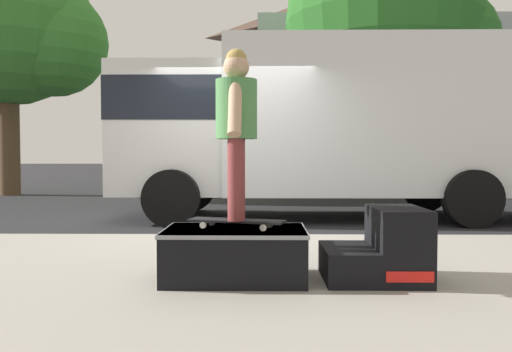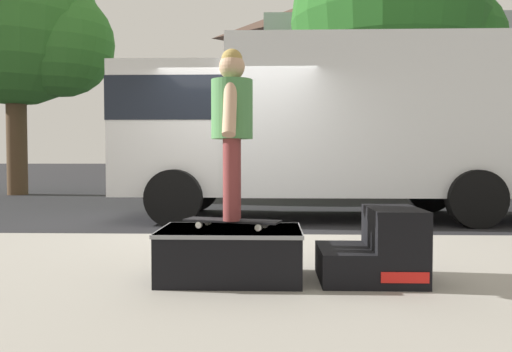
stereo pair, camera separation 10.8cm
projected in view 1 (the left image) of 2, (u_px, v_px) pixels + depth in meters
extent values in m
plane|color=black|center=(230.00, 237.00, 6.89)|extent=(140.00, 140.00, 0.00)
cube|color=gray|center=(205.00, 292.00, 3.89)|extent=(50.00, 5.00, 0.12)
cube|color=black|center=(235.00, 254.00, 4.04)|extent=(1.11, 0.72, 0.41)
cube|color=gray|center=(235.00, 230.00, 4.03)|extent=(1.13, 0.74, 0.03)
cube|color=black|center=(348.00, 263.00, 4.03)|extent=(0.40, 0.68, 0.26)
cube|color=black|center=(398.00, 244.00, 4.02)|extent=(0.40, 0.68, 0.58)
cube|color=red|center=(410.00, 277.00, 3.68)|extent=(0.35, 0.01, 0.08)
cube|color=black|center=(237.00, 221.00, 4.06)|extent=(0.80, 0.41, 0.02)
cylinder|color=silver|center=(270.00, 225.00, 4.07)|extent=(0.06, 0.04, 0.05)
cylinder|color=silver|center=(263.00, 228.00, 3.90)|extent=(0.06, 0.04, 0.05)
cylinder|color=silver|center=(212.00, 222.00, 4.21)|extent=(0.06, 0.04, 0.05)
cylinder|color=silver|center=(203.00, 225.00, 4.04)|extent=(0.06, 0.04, 0.05)
cylinder|color=brown|center=(237.00, 179.00, 4.12)|extent=(0.13, 0.13, 0.65)
cylinder|color=brown|center=(236.00, 180.00, 3.96)|extent=(0.13, 0.13, 0.65)
cylinder|color=#4C8C4C|center=(236.00, 109.00, 4.02)|extent=(0.33, 0.33, 0.47)
cylinder|color=tan|center=(238.00, 113.00, 4.23)|extent=(0.10, 0.29, 0.44)
cylinder|color=tan|center=(235.00, 109.00, 3.82)|extent=(0.10, 0.29, 0.44)
sphere|color=tan|center=(236.00, 67.00, 4.01)|extent=(0.21, 0.21, 0.21)
sphere|color=tan|center=(236.00, 59.00, 4.01)|extent=(0.17, 0.17, 0.17)
cube|color=white|center=(368.00, 120.00, 8.99)|extent=(5.00, 2.35, 2.60)
cube|color=white|center=(174.00, 131.00, 9.05)|extent=(1.90, 2.16, 2.20)
cube|color=black|center=(174.00, 104.00, 9.03)|extent=(1.92, 2.19, 0.70)
cylinder|color=black|center=(171.00, 198.00, 7.91)|extent=(0.90, 0.28, 0.90)
cylinder|color=black|center=(192.00, 189.00, 10.26)|extent=(0.90, 0.28, 0.90)
cylinder|color=black|center=(473.00, 198.00, 7.85)|extent=(0.90, 0.28, 0.90)
cylinder|color=black|center=(424.00, 189.00, 10.20)|extent=(0.90, 0.28, 0.90)
cylinder|color=brown|center=(9.00, 136.00, 14.41)|extent=(0.56, 0.56, 3.38)
sphere|color=#387A2D|center=(7.00, 22.00, 14.29)|extent=(4.69, 4.69, 4.69)
sphere|color=#387A2D|center=(53.00, 42.00, 14.29)|extent=(3.05, 3.05, 3.05)
cylinder|color=brown|center=(380.00, 141.00, 14.13)|extent=(0.56, 0.56, 3.06)
sphere|color=#286623|center=(382.00, 23.00, 14.00)|extent=(5.32, 5.32, 5.32)
sphere|color=#286623|center=(434.00, 47.00, 14.01)|extent=(3.46, 3.46, 3.46)
cube|color=silver|center=(367.00, 111.00, 21.00)|extent=(9.00, 7.50, 6.00)
cube|color=#B2ADA3|center=(391.00, 148.00, 17.07)|extent=(9.00, 0.50, 2.80)
pyramid|color=#473328|center=(368.00, 8.00, 20.84)|extent=(9.54, 7.95, 2.40)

